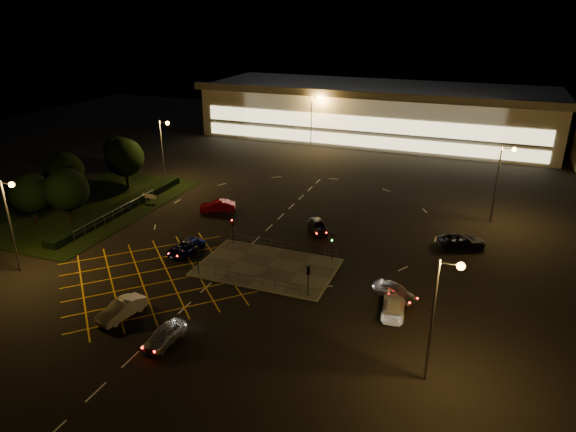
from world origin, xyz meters
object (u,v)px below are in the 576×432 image
(car_circ_red, at_px, (217,206))
(car_east_grey, at_px, (462,241))
(signal_se, at_px, (308,275))
(signal_ne, at_px, (332,241))
(car_queue_white, at_px, (122,309))
(signal_sw, at_px, (197,254))
(signal_nw, at_px, (233,226))
(car_far_dkgrey, at_px, (318,226))
(car_near_silver, at_px, (165,335))
(car_left_blue, at_px, (185,248))
(car_approach_white, at_px, (394,306))
(car_right_silver, at_px, (395,291))

(car_circ_red, distance_m, car_east_grey, 31.68)
(signal_se, height_order, signal_ne, same)
(car_queue_white, bearing_deg, signal_sw, 86.62)
(signal_se, xyz_separation_m, car_east_grey, (12.98, 16.81, -1.61))
(signal_nw, xyz_separation_m, car_far_dkgrey, (8.09, 7.09, -1.68))
(car_near_silver, relative_size, car_far_dkgrey, 0.94)
(signal_sw, relative_size, signal_se, 1.00)
(signal_ne, bearing_deg, car_east_grey, 34.21)
(car_queue_white, bearing_deg, signal_nw, 93.29)
(car_near_silver, height_order, car_east_grey, car_east_grey)
(signal_nw, bearing_deg, car_circ_red, 128.01)
(signal_nw, relative_size, car_far_dkgrey, 0.67)
(signal_nw, bearing_deg, car_left_blue, -134.32)
(car_approach_white, bearing_deg, signal_sw, -6.04)
(car_circ_red, bearing_deg, car_east_grey, 64.26)
(signal_sw, height_order, car_approach_white, signal_sw)
(signal_se, relative_size, car_right_silver, 0.70)
(car_left_blue, bearing_deg, car_circ_red, 110.75)
(car_right_silver, bearing_deg, car_queue_white, 145.25)
(signal_se, xyz_separation_m, car_queue_white, (-14.42, -9.25, -1.58))
(signal_ne, bearing_deg, signal_sw, -146.35)
(signal_nw, xyz_separation_m, car_near_silver, (3.34, -19.14, -1.61))
(car_far_dkgrey, bearing_deg, signal_nw, -168.74)
(car_queue_white, height_order, car_left_blue, car_queue_white)
(signal_ne, xyz_separation_m, car_circ_red, (-18.70, 8.57, -1.58))
(car_approach_white, bearing_deg, car_right_silver, -88.66)
(car_right_silver, distance_m, car_circ_red, 29.93)
(car_queue_white, relative_size, car_circ_red, 1.00)
(signal_nw, distance_m, car_approach_white, 21.75)
(signal_ne, distance_m, car_approach_white, 11.53)
(car_near_silver, bearing_deg, car_far_dkgrey, 83.40)
(signal_sw, relative_size, car_east_grey, 0.58)
(signal_se, bearing_deg, car_left_blue, -13.83)
(signal_ne, xyz_separation_m, car_approach_white, (8.18, -7.97, -1.64))
(car_left_blue, height_order, car_circ_red, car_circ_red)
(signal_ne, xyz_separation_m, car_east_grey, (12.98, 8.83, -1.61))
(car_east_grey, bearing_deg, signal_ne, 100.82)
(car_queue_white, bearing_deg, car_near_silver, -6.99)
(signal_nw, height_order, car_right_silver, signal_nw)
(car_circ_red, bearing_deg, signal_nw, 11.81)
(car_east_grey, distance_m, car_approach_white, 17.47)
(signal_se, bearing_deg, car_far_dkgrey, -75.47)
(car_queue_white, bearing_deg, car_right_silver, 39.53)
(car_left_blue, bearing_deg, signal_sw, -36.25)
(signal_se, height_order, car_near_silver, signal_se)
(car_queue_white, height_order, car_far_dkgrey, car_queue_white)
(car_queue_white, relative_size, car_approach_white, 0.96)
(car_queue_white, xyz_separation_m, car_far_dkgrey, (10.51, 24.33, -0.10))
(car_near_silver, distance_m, car_east_grey, 35.36)
(signal_nw, height_order, car_circ_red, signal_nw)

